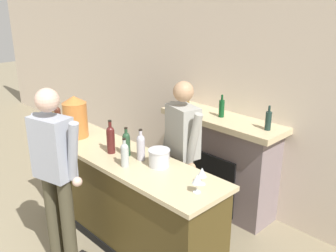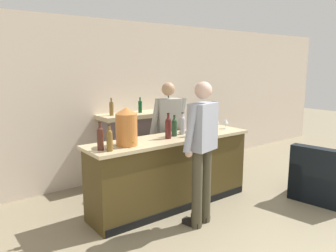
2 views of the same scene
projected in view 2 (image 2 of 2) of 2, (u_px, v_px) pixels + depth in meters
wall_back_panel at (115, 102)px, 5.69m from camera, size 12.00×0.07×2.75m
bar_counter at (172, 171)px, 4.66m from camera, size 2.50×0.64×1.01m
fireplace_stone at (141, 145)px, 5.83m from camera, size 1.54×0.52×1.47m
armchair_black at (324, 182)px, 4.89m from camera, size 0.89×0.94×0.84m
potted_plant_corner at (232, 154)px, 6.67m from camera, size 0.41×0.43×0.65m
person_customer at (202, 148)px, 3.99m from camera, size 0.64×0.37×1.80m
person_bartender at (168, 131)px, 5.22m from camera, size 0.65×0.37×1.74m
copper_dispenser at (126, 126)px, 4.04m from camera, size 0.27×0.31×0.48m
ice_bucket_steel at (193, 126)px, 4.91m from camera, size 0.21×0.21×0.17m
wine_bottle_cabernet_heavy at (168, 127)px, 4.45m from camera, size 0.08×0.08×0.35m
wine_bottle_chardonnay_pale at (100, 138)px, 3.82m from camera, size 0.08×0.08×0.34m
wine_bottle_rose_blush at (182, 124)px, 4.75m from camera, size 0.08×0.08×0.32m
wine_bottle_burgundy_dark at (110, 139)px, 3.79m from camera, size 0.07×0.07×0.32m
wine_bottle_riesling_slim at (192, 127)px, 4.59m from camera, size 0.08×0.08×0.28m
wine_bottle_port_short at (174, 127)px, 4.61m from camera, size 0.08×0.08×0.30m
wine_glass_front_left at (226, 121)px, 5.16m from camera, size 0.09×0.09×0.16m
wine_glass_by_dispenser at (217, 121)px, 5.23m from camera, size 0.08×0.08×0.16m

